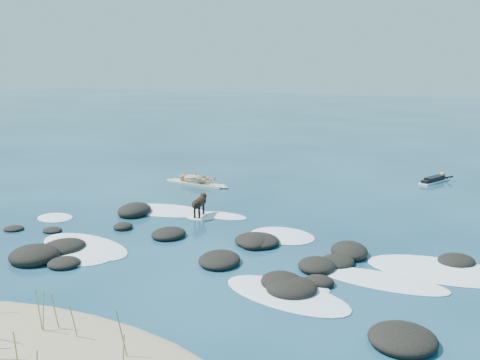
% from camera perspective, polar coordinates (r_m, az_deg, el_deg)
% --- Properties ---
extents(ground, '(160.00, 160.00, 0.00)m').
position_cam_1_polar(ground, '(16.80, -1.85, -6.02)').
color(ground, '#0A2642').
rests_on(ground, ground).
extents(dune_grass, '(4.35, 2.03, 1.22)m').
position_cam_1_polar(dune_grass, '(10.87, -22.45, -14.37)').
color(dune_grass, olive).
rests_on(dune_grass, ground).
extents(reef_rocks, '(14.28, 6.85, 0.54)m').
position_cam_1_polar(reef_rocks, '(14.93, -2.61, -8.01)').
color(reef_rocks, black).
rests_on(reef_rocks, ground).
extents(breaking_foam, '(15.35, 7.18, 0.12)m').
position_cam_1_polar(breaking_foam, '(15.66, 0.03, -7.37)').
color(breaking_foam, white).
rests_on(breaking_foam, ground).
extents(standing_surfer_rig, '(3.34, 0.82, 1.89)m').
position_cam_1_polar(standing_surfer_rig, '(23.79, -4.69, 1.26)').
color(standing_surfer_rig, beige).
rests_on(standing_surfer_rig, ground).
extents(paddling_surfer_rig, '(1.37, 2.14, 0.38)m').
position_cam_1_polar(paddling_surfer_rig, '(25.87, 20.06, 0.05)').
color(paddling_surfer_rig, white).
rests_on(paddling_surfer_rig, ground).
extents(dog, '(0.46, 1.28, 0.81)m').
position_cam_1_polar(dog, '(18.74, -4.33, -2.40)').
color(dog, black).
rests_on(dog, ground).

